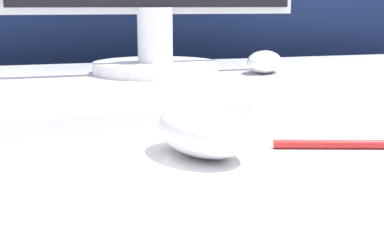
% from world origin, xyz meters
% --- Properties ---
extents(partition_panel, '(5.00, 0.03, 1.44)m').
position_xyz_m(partition_panel, '(0.00, 0.71, 0.72)').
color(partition_panel, navy).
rests_on(partition_panel, ground_plane).
extents(computer_mouse_near, '(0.09, 0.12, 0.04)m').
position_xyz_m(computer_mouse_near, '(-0.06, -0.17, 0.78)').
color(computer_mouse_near, white).
rests_on(computer_mouse_near, desk).
extents(keyboard, '(0.43, 0.18, 0.02)m').
position_xyz_m(keyboard, '(-0.18, 0.01, 0.77)').
color(keyboard, silver).
rests_on(keyboard, desk).
extents(computer_mouse_far, '(0.11, 0.11, 0.04)m').
position_xyz_m(computer_mouse_far, '(0.21, 0.31, 0.78)').
color(computer_mouse_far, white).
rests_on(computer_mouse_far, desk).
extents(pen, '(0.13, 0.05, 0.01)m').
position_xyz_m(pen, '(0.07, -0.19, 0.77)').
color(pen, red).
rests_on(pen, desk).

